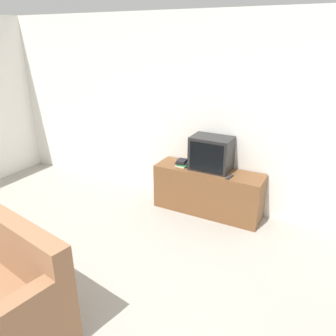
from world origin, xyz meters
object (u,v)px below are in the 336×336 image
(book_stack, at_px, (182,163))
(television, at_px, (211,153))
(tv_stand, at_px, (208,191))
(remote_on_stand, at_px, (229,177))

(book_stack, bearing_deg, television, 9.06)
(tv_stand, height_order, remote_on_stand, remote_on_stand)
(tv_stand, bearing_deg, remote_on_stand, -20.74)
(book_stack, bearing_deg, remote_on_stand, -7.89)
(tv_stand, distance_m, television, 0.54)
(television, height_order, remote_on_stand, television)
(remote_on_stand, bearing_deg, television, 153.31)
(television, xyz_separation_m, book_stack, (-0.39, -0.06, -0.19))
(television, relative_size, book_stack, 2.86)
(tv_stand, bearing_deg, book_stack, -176.25)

